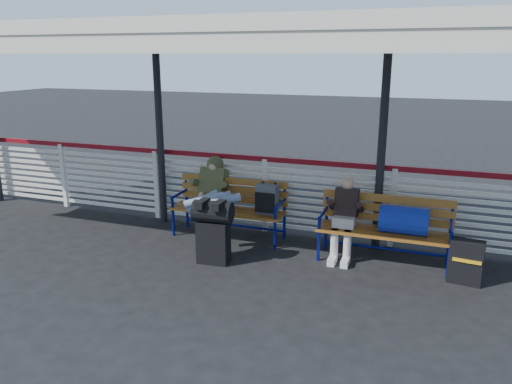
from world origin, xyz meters
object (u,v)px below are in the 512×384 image
at_px(bench_left, 241,202).
at_px(bench_right, 395,222).
at_px(suitcase_side, 466,262).
at_px(companion_person, 344,217).
at_px(luggage_stack, 213,229).
at_px(traveler_man, 211,197).

relative_size(bench_left, bench_right, 1.00).
height_order(bench_left, suitcase_side, bench_left).
bearing_deg(bench_left, companion_person, -7.88).
height_order(luggage_stack, suitcase_side, luggage_stack).
xyz_separation_m(companion_person, suitcase_side, (1.60, -0.30, -0.32)).
relative_size(luggage_stack, bench_right, 0.49).
distance_m(bench_left, suitcase_side, 3.32).
distance_m(companion_person, suitcase_side, 1.66).
distance_m(bench_right, traveler_man, 2.69).
xyz_separation_m(bench_left, bench_right, (2.35, -0.23, 0.02)).
distance_m(luggage_stack, traveler_man, 0.81).
distance_m(bench_left, companion_person, 1.67).
bearing_deg(bench_right, traveler_man, -177.49).
height_order(luggage_stack, companion_person, companion_person).
bearing_deg(companion_person, luggage_stack, -154.04).
height_order(luggage_stack, traveler_man, traveler_man).
distance_m(traveler_man, companion_person, 2.00).
bearing_deg(traveler_man, luggage_stack, -63.30).
xyz_separation_m(bench_right, traveler_man, (-2.69, -0.12, 0.12)).
height_order(bench_right, suitcase_side, bench_right).
bearing_deg(suitcase_side, bench_left, 178.59).
relative_size(luggage_stack, suitcase_side, 1.58).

